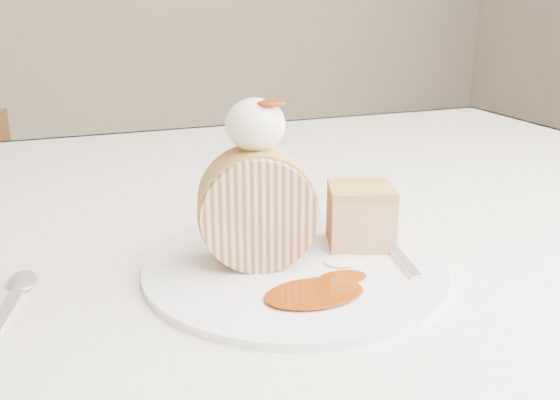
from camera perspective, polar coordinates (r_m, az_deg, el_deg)
name	(u,v)px	position (r m, az deg, el deg)	size (l,w,h in m)	color
table	(206,284)	(0.74, -6.79, -7.59)	(1.40, 0.90, 0.75)	white
plate	(295,267)	(0.55, 1.35, -6.15)	(0.26, 0.26, 0.01)	white
roulade_slice	(257,209)	(0.53, -2.09, -0.83)	(0.10, 0.10, 0.05)	beige
cake_chunk	(360,219)	(0.58, 7.37, -1.77)	(0.06, 0.05, 0.05)	tan
whipped_cream	(255,125)	(0.52, -2.28, 6.89)	(0.05, 0.05, 0.04)	white
caramel_drizzle	(272,96)	(0.51, -0.77, 9.48)	(0.03, 0.02, 0.01)	#742B04
caramel_pool	(314,293)	(0.49, 3.13, -8.48)	(0.08, 0.05, 0.00)	#742B04
fork	(394,251)	(0.58, 10.39, -4.61)	(0.02, 0.16, 0.00)	silver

